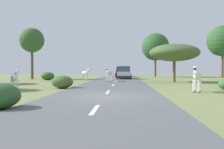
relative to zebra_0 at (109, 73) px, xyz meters
name	(u,v)px	position (x,y,z in m)	size (l,w,h in m)	color
ground_plane	(109,97)	(0.95, -13.94, -0.96)	(90.00, 90.00, 0.00)	olive
road	(105,97)	(0.72, -13.94, -0.93)	(6.00, 64.00, 0.05)	#56595B
lane_markings	(103,99)	(0.72, -14.94, -0.91)	(0.16, 56.00, 0.01)	silver
zebra_0	(109,73)	(0.00, 0.00, 0.00)	(0.75, 1.57, 1.52)	silver
zebra_1	(15,78)	(-5.63, -10.53, -0.11)	(0.55, 1.49, 1.42)	silver
zebra_2	(85,73)	(-3.32, 3.74, -0.07)	(1.34, 1.15, 1.48)	silver
zebra_3	(197,76)	(6.13, -11.17, 0.02)	(0.97, 1.65, 1.65)	silver
car_0	(124,73)	(1.57, 7.09, -0.11)	(2.02, 4.34, 1.74)	silver
car_1	(121,72)	(1.03, 15.17, -0.11)	(2.08, 4.37, 1.74)	red
tree_0	(32,41)	(-11.07, 6.05, 4.36)	(3.34, 3.34, 7.03)	brown
tree_2	(155,47)	(7.00, 16.01, 4.28)	(4.79, 4.79, 7.65)	brown
tree_5	(223,41)	(17.32, 13.05, 4.92)	(4.94, 4.94, 8.37)	brown
tree_7	(174,53)	(6.98, -0.19, 2.19)	(5.31, 5.31, 4.09)	brown
bush_2	(48,76)	(-8.09, 3.64, -0.45)	(1.69, 1.52, 1.01)	#2D5628
bush_3	(62,82)	(-2.86, -8.79, -0.49)	(1.57, 1.42, 0.94)	#425B2D
rock_0	(55,81)	(-5.77, -0.90, -0.83)	(0.37, 0.34, 0.25)	#A89E8C
rock_2	(64,78)	(-6.26, 4.68, -0.71)	(0.84, 0.64, 0.50)	#A89E8C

